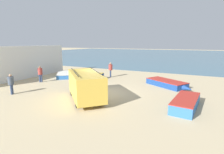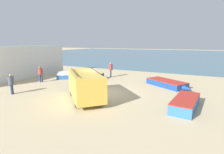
% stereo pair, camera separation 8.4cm
% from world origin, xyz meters
% --- Properties ---
extents(ground_plane, '(200.00, 200.00, 0.00)m').
position_xyz_m(ground_plane, '(0.00, 0.00, 0.00)').
color(ground_plane, tan).
extents(sea_water, '(120.00, 80.00, 0.01)m').
position_xyz_m(sea_water, '(0.00, 52.00, 0.00)').
color(sea_water, '#477084').
rests_on(sea_water, ground_plane).
extents(harbor_wall, '(0.50, 12.84, 3.74)m').
position_xyz_m(harbor_wall, '(-11.05, 1.00, 1.87)').
color(harbor_wall, silver).
rests_on(harbor_wall, ground_plane).
extents(parked_van, '(4.62, 4.63, 2.13)m').
position_xyz_m(parked_van, '(-0.38, -2.06, 1.11)').
color(parked_van, gold).
rests_on(parked_van, ground_plane).
extents(fishing_rowboat_0, '(1.70, 4.45, 0.66)m').
position_xyz_m(fishing_rowboat_0, '(6.36, -0.55, 0.33)').
color(fishing_rowboat_0, '#2D66AD').
rests_on(fishing_rowboat_0, ground_plane).
extents(fishing_rowboat_1, '(1.45, 4.11, 0.67)m').
position_xyz_m(fishing_rowboat_1, '(-3.32, 3.73, 0.34)').
color(fishing_rowboat_1, navy).
rests_on(fishing_rowboat_1, ground_plane).
extents(fishing_rowboat_2, '(3.41, 4.02, 0.51)m').
position_xyz_m(fishing_rowboat_2, '(-7.75, 4.15, 0.26)').
color(fishing_rowboat_2, '#2D66AD').
rests_on(fishing_rowboat_2, ground_plane).
extents(fishing_rowboat_3, '(4.50, 3.47, 0.56)m').
position_xyz_m(fishing_rowboat_3, '(4.44, 4.60, 0.28)').
color(fishing_rowboat_3, navy).
rests_on(fishing_rowboat_3, ground_plane).
extents(fisherman_0, '(0.45, 0.45, 1.71)m').
position_xyz_m(fisherman_0, '(-7.91, 0.68, 1.02)').
color(fisherman_0, navy).
rests_on(fisherman_0, ground_plane).
extents(fisherman_1, '(0.43, 0.43, 1.66)m').
position_xyz_m(fisherman_1, '(-6.53, -3.53, 0.99)').
color(fisherman_1, navy).
rests_on(fisherman_1, ground_plane).
extents(fisherman_2, '(0.47, 0.47, 1.78)m').
position_xyz_m(fisherman_2, '(-2.46, 6.32, 1.06)').
color(fisherman_2, navy).
rests_on(fisherman_2, ground_plane).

